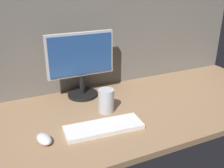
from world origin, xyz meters
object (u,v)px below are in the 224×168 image
object	(u,v)px
keyboard	(104,127)
mouse	(44,139)
mug_steel	(106,101)
monitor	(81,62)

from	to	relation	value
keyboard	mouse	world-z (taller)	mouse
mouse	mug_steel	world-z (taller)	mug_steel
monitor	keyboard	distance (cm)	44.95
monitor	mug_steel	xyz separation A→B (cm)	(5.15, -24.46, -14.74)
monitor	mouse	distance (cm)	53.25
mug_steel	monitor	bearing A→B (deg)	101.89
monitor	mug_steel	bearing A→B (deg)	-78.11
monitor	keyboard	xyz separation A→B (cm)	(-2.99, -40.14, -20.00)
keyboard	mug_steel	xyz separation A→B (cm)	(8.14, 15.68, 5.27)
mouse	mug_steel	distance (cm)	38.92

